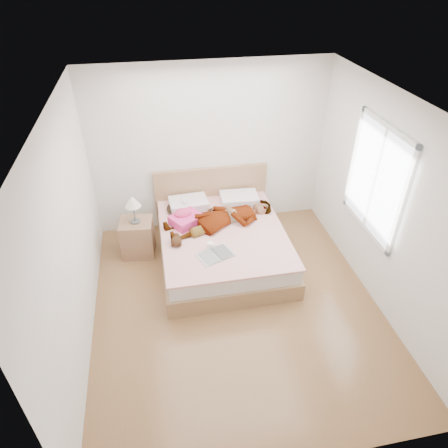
# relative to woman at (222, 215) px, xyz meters

# --- Properties ---
(ground) EXTENTS (4.00, 4.00, 0.00)m
(ground) POSITION_rel_woman_xyz_m (-0.03, -1.18, -0.63)
(ground) COLOR #4C2C17
(ground) RESTS_ON ground
(woman) EXTENTS (1.79, 1.04, 0.23)m
(woman) POSITION_rel_woman_xyz_m (0.00, 0.00, 0.00)
(woman) COLOR white
(woman) RESTS_ON bed
(hair) EXTENTS (0.52, 0.59, 0.07)m
(hair) POSITION_rel_woman_xyz_m (-0.57, 0.45, -0.08)
(hair) COLOR black
(hair) RESTS_ON bed
(phone) EXTENTS (0.07, 0.11, 0.05)m
(phone) POSITION_rel_woman_xyz_m (-0.50, 0.40, 0.08)
(phone) COLOR silver
(phone) RESTS_ON bed
(room_shell) EXTENTS (4.00, 4.00, 4.00)m
(room_shell) POSITION_rel_woman_xyz_m (1.74, -0.88, 0.87)
(room_shell) COLOR white
(room_shell) RESTS_ON ground
(bed) EXTENTS (1.80, 2.08, 1.00)m
(bed) POSITION_rel_woman_xyz_m (-0.03, -0.15, -0.35)
(bed) COLOR brown
(bed) RESTS_ON ground
(towel) EXTENTS (0.54, 0.51, 0.22)m
(towel) POSITION_rel_woman_xyz_m (-0.53, 0.06, -0.03)
(towel) COLOR #F6438B
(towel) RESTS_ON bed
(magazine) EXTENTS (0.53, 0.44, 0.03)m
(magazine) POSITION_rel_woman_xyz_m (-0.22, -0.75, -0.11)
(magazine) COLOR silver
(magazine) RESTS_ON bed
(coffee_mug) EXTENTS (0.13, 0.11, 0.09)m
(coffee_mug) POSITION_rel_woman_xyz_m (-0.27, -0.59, -0.07)
(coffee_mug) COLOR white
(coffee_mug) RESTS_ON bed
(plush_toy) EXTENTS (0.17, 0.24, 0.13)m
(plush_toy) POSITION_rel_woman_xyz_m (-0.70, -0.42, -0.05)
(plush_toy) COLOR #311A0D
(plush_toy) RESTS_ON bed
(nightstand) EXTENTS (0.50, 0.46, 1.00)m
(nightstand) POSITION_rel_woman_xyz_m (-1.24, 0.15, -0.30)
(nightstand) COLOR brown
(nightstand) RESTS_ON ground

